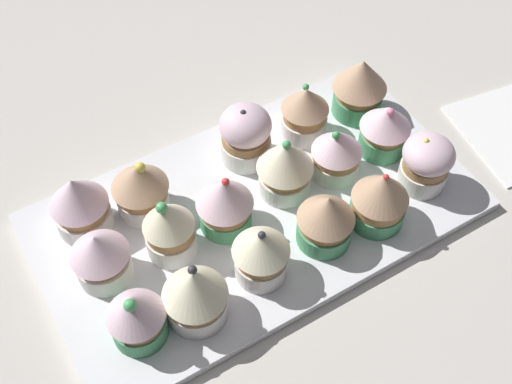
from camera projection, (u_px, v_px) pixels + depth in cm
name	position (u px, v px, depth cm)	size (l,w,h in cm)	color
ground_plane	(256.00, 223.00, 72.43)	(180.00, 180.00, 3.00)	beige
baking_tray	(256.00, 212.00, 70.76)	(47.09, 26.10, 1.20)	silver
cupcake_0	(136.00, 316.00, 58.60)	(5.58, 5.58, 7.34)	#4C9E6B
cupcake_1	(195.00, 293.00, 59.77)	(6.29, 6.29, 7.64)	white
cupcake_2	(261.00, 253.00, 62.57)	(5.74, 5.74, 7.31)	white
cupcake_3	(326.00, 219.00, 65.15)	(5.99, 5.99, 6.95)	#4C9E6B
cupcake_4	(380.00, 197.00, 66.58)	(6.02, 6.02, 7.52)	#4C9E6B
cupcake_5	(426.00, 162.00, 69.80)	(5.66, 5.66, 6.86)	white
cupcake_6	(100.00, 256.00, 62.55)	(5.92, 5.92, 6.77)	white
cupcake_7	(171.00, 231.00, 63.80)	(5.30, 5.30, 8.14)	white
cupcake_8	(225.00, 203.00, 66.07)	(6.04, 6.04, 7.43)	#4C9E6B
cupcake_9	(285.00, 166.00, 68.76)	(6.21, 6.21, 7.91)	white
cupcake_10	(335.00, 150.00, 71.04)	(5.66, 5.66, 6.77)	white
cupcake_11	(387.00, 129.00, 72.52)	(5.83, 5.83, 7.14)	#4C9E6B
cupcake_12	(79.00, 203.00, 65.85)	(6.06, 6.06, 7.69)	white
cupcake_13	(140.00, 188.00, 67.45)	(6.10, 6.10, 7.28)	white
cupcake_14	(246.00, 135.00, 71.89)	(5.82, 5.82, 7.62)	white
cupcake_15	(305.00, 112.00, 74.17)	(5.55, 5.55, 7.34)	white
cupcake_16	(360.00, 86.00, 75.93)	(6.51, 6.51, 7.94)	#4C9E6B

